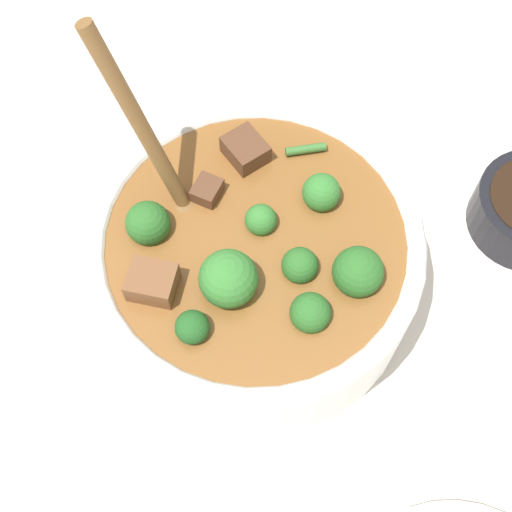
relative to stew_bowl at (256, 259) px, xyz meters
name	(u,v)px	position (x,y,z in m)	size (l,w,h in m)	color
ground_plane	(256,286)	(0.00, 0.00, -0.05)	(4.00, 4.00, 0.00)	silver
stew_bowl	(256,259)	(0.00, 0.00, 0.00)	(0.26, 0.26, 0.25)	white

